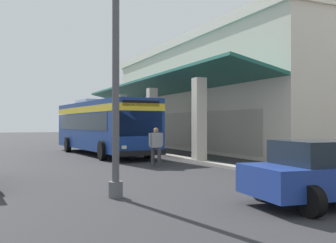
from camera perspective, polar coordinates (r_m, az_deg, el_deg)
name	(u,v)px	position (r m, az deg, el deg)	size (l,w,h in m)	color
ground	(176,147)	(31.22, 1.13, -3.70)	(120.00, 120.00, 0.00)	#2D2D30
curb_strip	(135,149)	(27.61, -4.79, -4.02)	(29.48, 0.50, 0.12)	#9E998E
plaza_building	(250,97)	(32.11, 11.70, 3.52)	(24.87, 16.79, 7.97)	beige
transit_bus	(102,124)	(24.06, -9.45, -0.29)	(11.38, 3.48, 3.34)	navy
pedestrian	(156,145)	(17.05, -1.74, -3.36)	(0.34, 0.68, 1.68)	#38383D
potted_palm	(115,137)	(35.58, -7.63, -2.20)	(1.81, 1.63, 2.37)	#4C4742
lot_light_pole	(116,47)	(10.21, -7.51, 10.56)	(0.60, 0.60, 7.02)	#59595B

